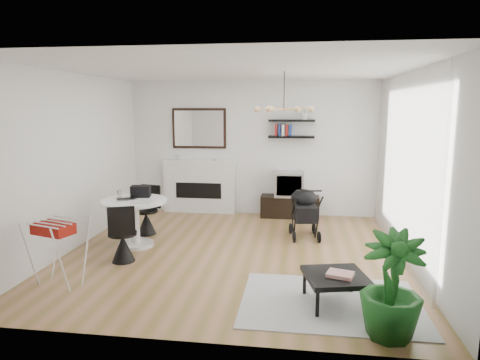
# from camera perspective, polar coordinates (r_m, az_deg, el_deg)

# --- Properties ---
(floor) EXTENTS (5.00, 5.00, 0.00)m
(floor) POSITION_cam_1_polar(r_m,az_deg,el_deg) (6.56, -0.78, -9.73)
(floor) COLOR olive
(floor) RESTS_ON ground
(ceiling) EXTENTS (5.00, 5.00, 0.00)m
(ceiling) POSITION_cam_1_polar(r_m,az_deg,el_deg) (6.20, -0.84, 14.49)
(ceiling) COLOR white
(ceiling) RESTS_ON wall_back
(wall_back) EXTENTS (5.00, 0.00, 5.00)m
(wall_back) POSITION_cam_1_polar(r_m,az_deg,el_deg) (8.70, 1.68, 4.22)
(wall_back) COLOR white
(wall_back) RESTS_ON floor
(wall_left) EXTENTS (0.00, 5.00, 5.00)m
(wall_left) POSITION_cam_1_polar(r_m,az_deg,el_deg) (7.06, -21.32, 2.27)
(wall_left) COLOR white
(wall_left) RESTS_ON floor
(wall_right) EXTENTS (0.00, 5.00, 5.00)m
(wall_right) POSITION_cam_1_polar(r_m,az_deg,el_deg) (6.36, 22.05, 1.48)
(wall_right) COLOR white
(wall_right) RESTS_ON floor
(sheer_curtain) EXTENTS (0.04, 3.60, 2.60)m
(sheer_curtain) POSITION_cam_1_polar(r_m,az_deg,el_deg) (6.53, 20.78, 1.75)
(sheer_curtain) COLOR white
(sheer_curtain) RESTS_ON wall_right
(fireplace) EXTENTS (1.50, 0.17, 2.16)m
(fireplace) POSITION_cam_1_polar(r_m,az_deg,el_deg) (8.90, -5.45, -0.01)
(fireplace) COLOR white
(fireplace) RESTS_ON floor
(shelf_lower) EXTENTS (0.90, 0.25, 0.04)m
(shelf_lower) POSITION_cam_1_polar(r_m,az_deg,el_deg) (8.50, 6.85, 5.72)
(shelf_lower) COLOR black
(shelf_lower) RESTS_ON wall_back
(shelf_upper) EXTENTS (0.90, 0.25, 0.04)m
(shelf_upper) POSITION_cam_1_polar(r_m,az_deg,el_deg) (8.49, 6.89, 7.87)
(shelf_upper) COLOR black
(shelf_upper) RESTS_ON wall_back
(pendant_lamp) EXTENTS (0.90, 0.90, 0.10)m
(pendant_lamp) POSITION_cam_1_polar(r_m,az_deg,el_deg) (6.42, 5.86, 9.37)
(pendant_lamp) COLOR tan
(pendant_lamp) RESTS_ON ceiling
(tv_console) EXTENTS (1.15, 0.40, 0.43)m
(tv_console) POSITION_cam_1_polar(r_m,az_deg,el_deg) (8.63, 6.65, -3.52)
(tv_console) COLOR black
(tv_console) RESTS_ON floor
(crt_tv) EXTENTS (0.56, 0.49, 0.49)m
(crt_tv) POSITION_cam_1_polar(r_m,az_deg,el_deg) (8.53, 6.59, -0.50)
(crt_tv) COLOR #ABABAD
(crt_tv) RESTS_ON tv_console
(dining_table) EXTENTS (1.03, 1.03, 0.75)m
(dining_table) POSITION_cam_1_polar(r_m,az_deg,el_deg) (6.94, -13.85, -4.65)
(dining_table) COLOR white
(dining_table) RESTS_ON floor
(laptop) EXTENTS (0.36, 0.33, 0.02)m
(laptop) POSITION_cam_1_polar(r_m,az_deg,el_deg) (6.89, -14.85, -2.53)
(laptop) COLOR black
(laptop) RESTS_ON dining_table
(black_bag) EXTENTS (0.33, 0.23, 0.18)m
(black_bag) POSITION_cam_1_polar(r_m,az_deg,el_deg) (7.08, -13.10, -1.47)
(black_bag) COLOR black
(black_bag) RESTS_ON dining_table
(newspaper) EXTENTS (0.36, 0.31, 0.01)m
(newspaper) POSITION_cam_1_polar(r_m,az_deg,el_deg) (6.70, -12.63, -2.85)
(newspaper) COLOR silver
(newspaper) RESTS_ON dining_table
(drinking_glass) EXTENTS (0.06, 0.06, 0.11)m
(drinking_glass) POSITION_cam_1_polar(r_m,az_deg,el_deg) (7.14, -15.79, -1.79)
(drinking_glass) COLOR white
(drinking_glass) RESTS_ON dining_table
(chair_far) EXTENTS (0.42, 0.43, 0.84)m
(chair_far) POSITION_cam_1_polar(r_m,az_deg,el_deg) (7.62, -12.31, -5.09)
(chair_far) COLOR black
(chair_far) RESTS_ON floor
(chair_near) EXTENTS (0.45, 0.46, 0.84)m
(chair_near) POSITION_cam_1_polar(r_m,az_deg,el_deg) (6.36, -15.35, -8.19)
(chair_near) COLOR black
(chair_near) RESTS_ON floor
(drying_rack) EXTENTS (0.68, 0.65, 0.83)m
(drying_rack) POSITION_cam_1_polar(r_m,az_deg,el_deg) (5.76, -23.09, -8.75)
(drying_rack) COLOR white
(drying_rack) RESTS_ON floor
(stroller) EXTENTS (0.54, 0.77, 0.90)m
(stroller) POSITION_cam_1_polar(r_m,az_deg,el_deg) (7.33, 8.58, -4.58)
(stroller) COLOR black
(stroller) RESTS_ON floor
(rug) EXTENTS (2.00, 1.45, 0.01)m
(rug) POSITION_cam_1_polar(r_m,az_deg,el_deg) (5.12, 11.98, -15.68)
(rug) COLOR #A3A3A3
(rug) RESTS_ON floor
(coffee_table) EXTENTS (0.79, 0.79, 0.34)m
(coffee_table) POSITION_cam_1_polar(r_m,az_deg,el_deg) (4.98, 12.65, -12.61)
(coffee_table) COLOR black
(coffee_table) RESTS_ON rug
(magazines) EXTENTS (0.33, 0.29, 0.04)m
(magazines) POSITION_cam_1_polar(r_m,az_deg,el_deg) (4.93, 13.22, -12.14)
(magazines) COLOR #B63A2D
(magazines) RESTS_ON coffee_table
(potted_plant) EXTENTS (0.65, 0.65, 1.04)m
(potted_plant) POSITION_cam_1_polar(r_m,az_deg,el_deg) (4.39, 19.57, -13.12)
(potted_plant) COLOR #175119
(potted_plant) RESTS_ON floor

